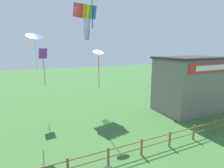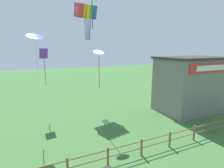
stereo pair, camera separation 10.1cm
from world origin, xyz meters
TOP-DOWN VIEW (x-y plane):
  - wooden_fence at (0.00, 5.90)m, footprint 21.18×0.14m
  - seaside_building at (10.70, 10.83)m, footprint 7.21×4.76m
  - kite_rainbow_parafoil at (1.22, 17.90)m, footprint 2.92×2.25m
  - kite_blue_delta at (-4.40, 12.56)m, footprint 1.57×1.53m
  - kite_purple_streamer at (-3.70, 15.65)m, footprint 0.82×0.53m
  - kite_white_delta at (0.21, 10.93)m, footprint 0.94×0.89m

SIDE VIEW (x-z plane):
  - wooden_fence at x=0.00m, z-range 0.08..1.24m
  - seaside_building at x=10.70m, z-range 0.02..5.93m
  - kite_purple_streamer at x=-3.70m, z-range 3.94..7.60m
  - kite_white_delta at x=0.21m, z-range 4.72..7.94m
  - kite_blue_delta at x=-4.40m, z-range 6.02..9.32m
  - kite_rainbow_parafoil at x=1.22m, z-range 8.87..12.95m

